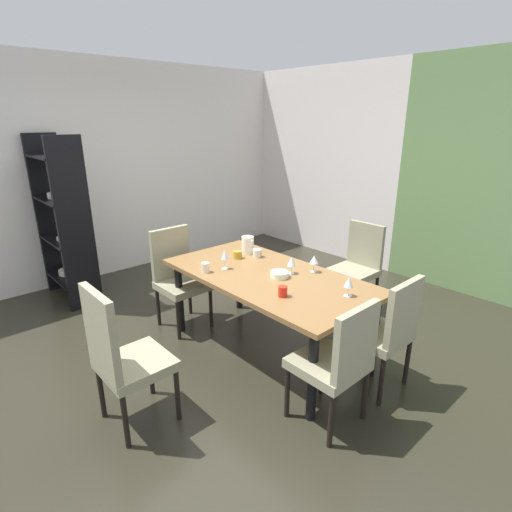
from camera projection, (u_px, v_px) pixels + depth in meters
ground_plane at (208, 353)px, 3.63m from camera, size 5.23×6.29×0.02m
back_panel_interior at (321, 163)px, 6.05m from camera, size 2.65×0.10×2.72m
left_interior_panel at (83, 173)px, 4.97m from camera, size 0.10×6.29×2.72m
dining_table at (268, 283)px, 3.44m from camera, size 1.88×0.96×0.75m
chair_right_near at (338, 359)px, 2.61m from camera, size 0.44×0.44×0.93m
chair_head_far at (358, 263)px, 4.32m from camera, size 0.44×0.45×0.95m
chair_head_near at (122, 355)px, 2.60m from camera, size 0.44×0.44×1.03m
chair_right_far at (386, 329)px, 2.99m from camera, size 0.44×0.44×0.93m
chair_left_near at (178, 274)px, 3.98m from camera, size 0.44×0.44×0.99m
display_shelf at (63, 221)px, 4.47m from camera, size 0.82×0.36×1.86m
wine_glass_right at (349, 282)px, 2.96m from camera, size 0.07×0.07×0.16m
wine_glass_east at (225, 255)px, 3.49m from camera, size 0.06×0.06×0.17m
wine_glass_west at (314, 260)px, 3.42m from camera, size 0.08×0.08×0.15m
wine_glass_north at (291, 262)px, 3.39m from camera, size 0.07×0.07×0.15m
serving_bowl_corner at (280, 274)px, 3.34m from camera, size 0.15×0.15×0.05m
cup_center at (283, 291)px, 2.97m from camera, size 0.07×0.07×0.08m
cup_near_shelf at (205, 268)px, 3.44m from camera, size 0.07×0.07×0.08m
cup_front at (257, 253)px, 3.82m from camera, size 0.08×0.08×0.08m
cup_south at (238, 255)px, 3.79m from camera, size 0.08×0.08×0.07m
pitcher_near_window at (248, 245)px, 3.91m from camera, size 0.14×0.12×0.17m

